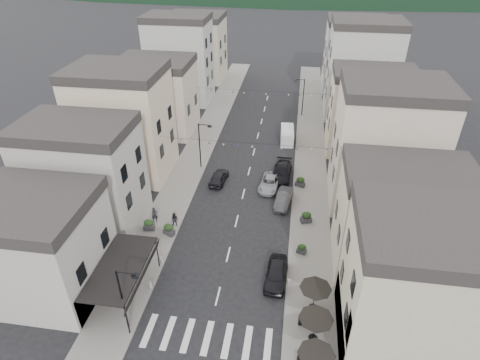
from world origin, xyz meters
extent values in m
cube|color=slate|center=(-7.50, 32.00, 0.06)|extent=(4.00, 76.00, 0.12)
cube|color=slate|center=(7.50, 32.00, 0.06)|extent=(4.00, 76.00, 0.12)
cube|color=#A8A29A|center=(-15.50, 5.00, 4.00)|extent=(12.00, 8.00, 8.00)
cube|color=#B7AB91|center=(14.50, 4.00, 5.00)|extent=(10.00, 8.00, 10.00)
cube|color=black|center=(-7.50, 5.00, 3.20)|extent=(3.60, 7.50, 0.15)
cube|color=black|center=(-5.70, 5.00, 2.70)|extent=(0.34, 7.50, 0.99)
cylinder|color=black|center=(-5.80, 1.50, 1.60)|extent=(0.10, 0.10, 3.20)
cylinder|color=black|center=(-5.80, 8.50, 1.60)|extent=(0.10, 0.10, 3.20)
cube|color=#A8A29A|center=(-14.50, 14.00, 5.00)|extent=(10.00, 7.00, 10.00)
cube|color=#262323|center=(-14.50, 14.00, 10.50)|extent=(10.20, 7.14, 1.00)
cube|color=#C0A890|center=(-14.50, 24.00, 6.00)|extent=(10.00, 8.00, 12.00)
cube|color=#262323|center=(-14.50, 24.00, 12.50)|extent=(10.20, 8.16, 1.00)
cube|color=#C0AF9C|center=(-14.50, 36.00, 4.75)|extent=(10.00, 8.00, 9.50)
cube|color=#262323|center=(-14.50, 36.00, 10.00)|extent=(10.20, 8.16, 1.00)
cube|color=#9E9E99|center=(-14.50, 48.00, 6.50)|extent=(10.00, 7.00, 13.00)
cube|color=#262323|center=(-14.50, 48.00, 13.50)|extent=(10.20, 7.14, 1.00)
cube|color=#B7AB91|center=(-14.50, 60.00, 5.50)|extent=(10.00, 9.00, 11.00)
cube|color=#262323|center=(-14.50, 60.00, 11.50)|extent=(10.20, 9.18, 1.00)
cube|color=#B7AB91|center=(14.50, 12.00, 4.50)|extent=(10.00, 7.00, 9.00)
cube|color=#262323|center=(14.50, 12.00, 9.50)|extent=(10.20, 7.14, 1.00)
cube|color=#C0AF9C|center=(14.50, 22.00, 6.25)|extent=(10.00, 8.00, 12.50)
cube|color=#262323|center=(14.50, 22.00, 13.00)|extent=(10.20, 8.16, 1.00)
cube|color=#C0A890|center=(14.50, 34.00, 5.00)|extent=(10.00, 7.00, 10.00)
cube|color=#262323|center=(14.50, 34.00, 10.50)|extent=(10.20, 7.14, 1.00)
cube|color=#9E9E99|center=(14.50, 46.00, 6.75)|extent=(10.00, 8.00, 13.50)
cube|color=#262323|center=(14.50, 46.00, 14.00)|extent=(10.20, 8.16, 1.00)
cube|color=#A8A29A|center=(14.50, 58.00, 5.75)|extent=(10.00, 9.00, 11.50)
cube|color=#262323|center=(14.50, 58.00, 12.00)|extent=(10.20, 9.18, 1.00)
cone|color=black|center=(7.70, 0.00, 2.37)|extent=(2.50, 2.50, 0.55)
cylinder|color=black|center=(7.70, 2.80, 1.27)|extent=(0.06, 0.06, 2.30)
cone|color=black|center=(7.70, 2.80, 2.37)|extent=(2.50, 2.50, 0.55)
cylinder|color=black|center=(7.70, 2.80, 0.49)|extent=(0.70, 0.70, 0.04)
cylinder|color=black|center=(7.70, 5.60, 1.27)|extent=(0.06, 0.06, 2.30)
cone|color=black|center=(7.70, 5.60, 2.37)|extent=(2.50, 2.50, 0.55)
cylinder|color=black|center=(7.70, 5.60, 0.49)|extent=(0.70, 0.70, 0.04)
cylinder|color=black|center=(-6.10, 2.00, 3.00)|extent=(0.14, 0.14, 6.00)
cylinder|color=black|center=(-5.40, 2.00, 5.90)|extent=(1.40, 0.10, 0.10)
cylinder|color=black|center=(-4.75, 2.00, 5.75)|extent=(0.56, 0.56, 0.08)
cylinder|color=black|center=(-6.10, 26.00, 3.00)|extent=(0.14, 0.14, 6.00)
cylinder|color=black|center=(-5.40, 26.00, 5.90)|extent=(1.40, 0.10, 0.10)
cylinder|color=black|center=(-4.75, 26.00, 5.75)|extent=(0.56, 0.56, 0.08)
cylinder|color=black|center=(6.10, 44.00, 3.00)|extent=(0.14, 0.14, 6.00)
cylinder|color=black|center=(5.40, 44.00, 5.90)|extent=(1.40, 0.10, 0.10)
cylinder|color=black|center=(4.75, 44.00, 5.75)|extent=(0.56, 0.56, 0.08)
cylinder|color=gray|center=(-5.70, 6.00, 0.42)|extent=(0.26, 0.26, 0.60)
cylinder|color=gray|center=(-5.70, 9.00, 0.42)|extent=(0.26, 0.26, 0.60)
cylinder|color=gray|center=(5.70, 8.00, 0.42)|extent=(0.26, 0.26, 0.60)
cylinder|color=black|center=(0.00, 22.00, 6.00)|extent=(19.00, 0.02, 0.02)
cone|color=beige|center=(-8.71, 22.00, 5.81)|extent=(0.28, 0.28, 0.24)
cone|color=navy|center=(-7.12, 22.00, 5.73)|extent=(0.28, 0.28, 0.24)
cone|color=beige|center=(-5.54, 22.00, 5.65)|extent=(0.28, 0.28, 0.24)
cone|color=navy|center=(-3.96, 22.00, 5.58)|extent=(0.28, 0.28, 0.24)
cone|color=beige|center=(-2.38, 22.00, 5.54)|extent=(0.28, 0.28, 0.24)
cone|color=navy|center=(-0.79, 22.00, 5.51)|extent=(0.28, 0.28, 0.24)
cone|color=beige|center=(0.79, 22.00, 5.51)|extent=(0.28, 0.28, 0.24)
cone|color=navy|center=(2.38, 22.00, 5.54)|extent=(0.28, 0.28, 0.24)
cone|color=beige|center=(3.96, 22.00, 5.58)|extent=(0.28, 0.28, 0.24)
cone|color=navy|center=(5.54, 22.00, 5.65)|extent=(0.28, 0.28, 0.24)
cone|color=beige|center=(7.12, 22.00, 5.73)|extent=(0.28, 0.28, 0.24)
cone|color=navy|center=(8.71, 22.00, 5.81)|extent=(0.28, 0.28, 0.24)
cylinder|color=black|center=(0.00, 38.00, 6.00)|extent=(19.00, 0.02, 0.02)
cone|color=beige|center=(-8.71, 38.00, 5.81)|extent=(0.28, 0.28, 0.24)
cone|color=navy|center=(-7.12, 38.00, 5.73)|extent=(0.28, 0.28, 0.24)
cone|color=beige|center=(-5.54, 38.00, 5.65)|extent=(0.28, 0.28, 0.24)
cone|color=navy|center=(-3.96, 38.00, 5.58)|extent=(0.28, 0.28, 0.24)
cone|color=beige|center=(-2.38, 38.00, 5.54)|extent=(0.28, 0.28, 0.24)
cone|color=navy|center=(-0.79, 38.00, 5.51)|extent=(0.28, 0.28, 0.24)
cone|color=beige|center=(0.79, 38.00, 5.51)|extent=(0.28, 0.28, 0.24)
cone|color=navy|center=(2.38, 38.00, 5.54)|extent=(0.28, 0.28, 0.24)
cone|color=beige|center=(3.96, 38.00, 5.58)|extent=(0.28, 0.28, 0.24)
cone|color=navy|center=(5.54, 38.00, 5.65)|extent=(0.28, 0.28, 0.24)
cone|color=beige|center=(7.12, 38.00, 5.73)|extent=(0.28, 0.28, 0.24)
cone|color=navy|center=(8.71, 38.00, 5.81)|extent=(0.28, 0.28, 0.24)
imported|color=black|center=(4.60, 8.47, 0.76)|extent=(2.00, 4.53, 1.52)
imported|color=#2E2E30|center=(4.60, 19.71, 0.70)|extent=(2.06, 4.43, 1.41)
imported|color=#919499|center=(2.80, 22.71, 0.64)|extent=(2.60, 4.78, 1.27)
imported|color=black|center=(4.09, 24.97, 0.76)|extent=(2.41, 5.36, 1.53)
imported|color=black|center=(-3.21, 22.99, 0.69)|extent=(2.02, 4.18, 1.37)
cube|color=silver|center=(4.20, 34.87, 0.92)|extent=(2.00, 4.49, 1.83)
cube|color=silver|center=(4.23, 34.33, 1.88)|extent=(1.86, 3.03, 0.46)
cylinder|color=black|center=(3.56, 33.19, 0.32)|extent=(0.27, 0.65, 0.64)
cylinder|color=black|center=(5.03, 33.27, 0.32)|extent=(0.27, 0.65, 0.64)
cylinder|color=black|center=(3.37, 36.48, 0.32)|extent=(0.27, 0.65, 0.64)
cylinder|color=black|center=(4.84, 36.56, 0.32)|extent=(0.27, 0.65, 0.64)
imported|color=black|center=(-8.18, 14.52, 0.99)|extent=(0.75, 0.64, 1.74)
imported|color=#24202A|center=(-5.98, 14.16, 0.91)|extent=(0.81, 0.65, 1.58)
cube|color=#333235|center=(-8.39, 13.24, 0.39)|extent=(1.17, 0.78, 0.54)
ellipsoid|color=black|center=(-8.39, 13.24, 0.98)|extent=(0.95, 0.60, 0.69)
cube|color=#313234|center=(-6.20, 12.82, 0.39)|extent=(1.25, 1.01, 0.55)
ellipsoid|color=black|center=(-6.20, 12.82, 1.00)|extent=(0.97, 0.62, 0.70)
cube|color=#302F32|center=(6.70, 12.09, 0.34)|extent=(1.00, 0.74, 0.45)
ellipsoid|color=black|center=(6.70, 12.09, 0.83)|extent=(0.78, 0.50, 0.57)
cube|color=#2F2F32|center=(7.06, 16.76, 0.40)|extent=(1.26, 0.96, 0.56)
ellipsoid|color=black|center=(7.06, 16.76, 1.02)|extent=(0.98, 0.63, 0.72)
cube|color=#323234|center=(6.30, 23.39, 0.39)|extent=(1.23, 0.96, 0.54)
ellipsoid|color=black|center=(6.30, 23.39, 0.98)|extent=(0.95, 0.61, 0.69)
camera|label=1|loc=(5.15, -16.09, 25.87)|focal=30.00mm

